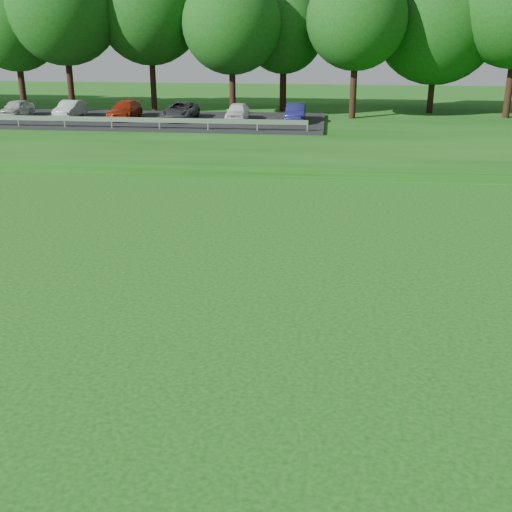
# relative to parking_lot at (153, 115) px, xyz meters

# --- Properties ---
(berm) EXTENTS (130.00, 30.00, 0.60)m
(berm) POSITION_rel_parking_lot_xyz_m (23.97, 1.18, -0.76)
(berm) COLOR #11430D
(berm) RESTS_ON ground
(treeline) EXTENTS (104.00, 7.00, 15.00)m
(treeline) POSITION_rel_parking_lot_xyz_m (23.97, 5.18, 7.04)
(treeline) COLOR #103F0E
(treeline) RESTS_ON berm
(parking_lot) EXTENTS (24.00, 9.00, 1.38)m
(parking_lot) POSITION_rel_parking_lot_xyz_m (0.00, 0.00, 0.00)
(parking_lot) COLOR black
(parking_lot) RESTS_ON berm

